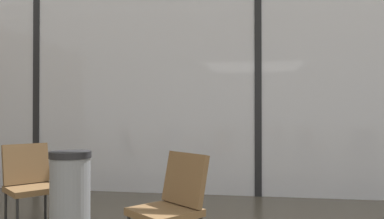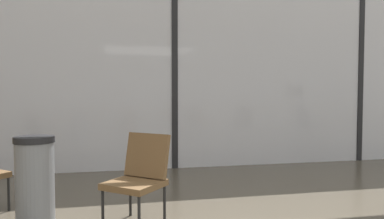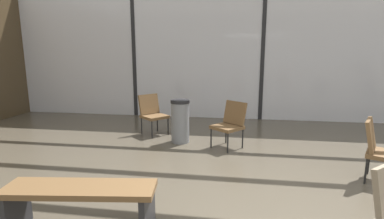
# 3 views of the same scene
# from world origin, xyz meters

# --- Properties ---
(glass_curtain_wall) EXTENTS (14.00, 0.08, 3.60)m
(glass_curtain_wall) POSITION_xyz_m (0.00, 5.20, 1.80)
(glass_curtain_wall) COLOR silver
(glass_curtain_wall) RESTS_ON ground
(window_mullion_1) EXTENTS (0.10, 0.12, 3.60)m
(window_mullion_1) POSITION_xyz_m (0.00, 5.20, 1.80)
(window_mullion_1) COLOR black
(window_mullion_1) RESTS_ON ground
(window_mullion_2) EXTENTS (0.10, 0.12, 3.60)m
(window_mullion_2) POSITION_xyz_m (3.50, 5.20, 1.80)
(window_mullion_2) COLOR black
(window_mullion_2) RESTS_ON ground
(parked_airplane) EXTENTS (14.20, 4.37, 4.37)m
(parked_airplane) POSITION_xyz_m (-0.39, 9.86, 2.19)
(parked_airplane) COLOR silver
(parked_airplane) RESTS_ON ground
(lounge_chair_7) EXTENTS (0.71, 0.71, 0.87)m
(lounge_chair_7) POSITION_xyz_m (-0.75, 2.67, 0.49)
(lounge_chair_7) COLOR brown
(lounge_chair_7) RESTS_ON ground
(trash_bin) EXTENTS (0.38, 0.38, 0.86)m
(trash_bin) POSITION_xyz_m (-1.75, 2.83, 0.43)
(trash_bin) COLOR slate
(trash_bin) RESTS_ON ground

